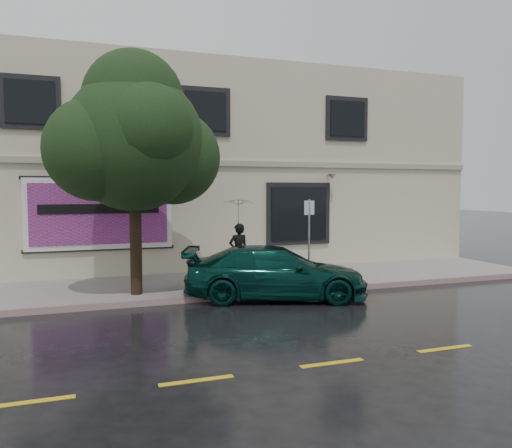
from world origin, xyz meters
name	(u,v)px	position (x,y,z in m)	size (l,w,h in m)	color
ground	(259,312)	(0.00, 0.00, 0.00)	(90.00, 90.00, 0.00)	black
sidewalk	(221,283)	(0.00, 3.25, 0.07)	(20.00, 3.50, 0.15)	gray
curb	(239,296)	(0.00, 1.50, 0.07)	(20.00, 0.18, 0.16)	gray
road_marking	(332,363)	(0.00, -3.50, 0.01)	(19.00, 0.12, 0.01)	gold
building	(181,171)	(0.00, 9.00, 3.50)	(20.00, 8.12, 7.00)	beige
billboard	(100,214)	(-3.20, 4.92, 2.05)	(4.30, 0.16, 2.20)	white
car	(276,273)	(0.89, 1.20, 0.67)	(2.02, 4.58, 1.34)	#08312A
pedestrian	(238,251)	(0.57, 3.32, 0.97)	(0.60, 0.39, 1.63)	black
umbrella	(238,211)	(0.57, 3.32, 2.13)	(0.94, 0.94, 0.69)	black
street_tree	(134,142)	(-2.46, 2.21, 3.92)	(3.41, 3.41, 5.49)	black
sign_pole	(309,234)	(2.05, 1.70, 1.58)	(0.29, 0.05, 2.36)	gray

